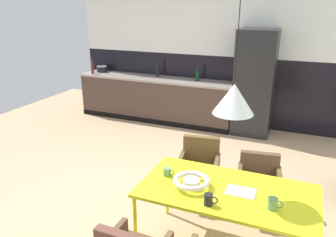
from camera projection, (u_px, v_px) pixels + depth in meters
ground_plane at (142, 211)px, 4.00m from camera, size 9.21×9.21×0.00m
back_wall_splashback_dark at (218, 90)px, 6.80m from camera, size 6.12×0.12×1.38m
back_wall_panel_upper at (222, 19)px, 6.34m from camera, size 6.12×0.12×1.38m
kitchen_counter at (156, 99)px, 7.02m from camera, size 3.33×0.63×0.91m
refrigerator_column at (254, 83)px, 6.12m from camera, size 0.69×0.60×1.94m
dining_table at (227, 194)px, 3.11m from camera, size 1.64×0.86×0.72m
armchair_far_side at (259, 176)px, 3.86m from camera, size 0.55×0.54×0.71m
armchair_facing_counter at (200, 161)px, 4.14m from camera, size 0.55×0.54×0.79m
fruit_bowl at (191, 181)px, 3.13m from camera, size 0.35×0.35×0.09m
open_book at (241, 192)px, 3.05m from camera, size 0.27×0.19×0.02m
mug_tall_blue at (209, 200)px, 2.85m from camera, size 0.13×0.08×0.11m
mug_glass_clear at (273, 204)px, 2.79m from camera, size 0.13×0.08×0.11m
mug_short_terracotta at (167, 172)px, 3.34m from camera, size 0.12×0.08×0.08m
cooking_pot at (102, 69)px, 7.45m from camera, size 0.22×0.22×0.15m
bottle_spice_small at (157, 70)px, 6.93m from camera, size 0.06×0.06×0.33m
bottle_oil_tall at (92, 68)px, 7.23m from camera, size 0.06×0.06×0.33m
bottle_wine_green at (197, 75)px, 6.56m from camera, size 0.07×0.07×0.29m
pendant_lamp_over_table_near at (234, 99)px, 2.81m from camera, size 0.36×0.36×1.24m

